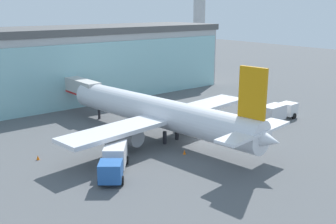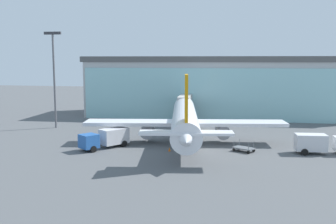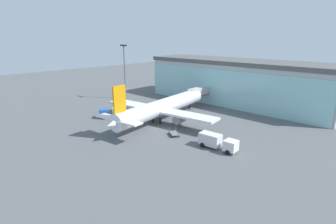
{
  "view_description": "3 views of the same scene",
  "coord_description": "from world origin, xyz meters",
  "px_view_note": "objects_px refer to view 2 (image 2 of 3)",
  "views": [
    {
      "loc": [
        -31.71,
        -35.14,
        16.77
      ],
      "look_at": [
        -1.84,
        4.56,
        3.46
      ],
      "focal_mm": 42.0,
      "sensor_mm": 36.0,
      "label": 1
    },
    {
      "loc": [
        5.89,
        -53.79,
        12.59
      ],
      "look_at": [
        -5.79,
        6.08,
        4.41
      ],
      "focal_mm": 42.0,
      "sensor_mm": 36.0,
      "label": 2
    },
    {
      "loc": [
        41.44,
        -37.31,
        20.09
      ],
      "look_at": [
        -0.28,
        4.49,
        2.94
      ],
      "focal_mm": 28.0,
      "sensor_mm": 36.0,
      "label": 3
    }
  ],
  "objects_px": {
    "airplane": "(185,120)",
    "safety_cone_nose": "(169,149)",
    "jet_bridge": "(186,101)",
    "fuel_truck": "(321,143)",
    "baggage_cart": "(244,148)",
    "catering_truck": "(106,138)",
    "safety_cone_wingtip": "(94,134)",
    "apron_light_mast": "(54,71)"
  },
  "relations": [
    {
      "from": "apron_light_mast",
      "to": "baggage_cart",
      "type": "distance_m",
      "value": 37.95
    },
    {
      "from": "fuel_truck",
      "to": "safety_cone_nose",
      "type": "bearing_deg",
      "value": -178.82
    },
    {
      "from": "airplane",
      "to": "fuel_truck",
      "type": "xyz_separation_m",
      "value": [
        19.09,
        -4.17,
        -1.98
      ]
    },
    {
      "from": "jet_bridge",
      "to": "safety_cone_wingtip",
      "type": "xyz_separation_m",
      "value": [
        -12.84,
        -17.7,
        -3.9
      ]
    },
    {
      "from": "jet_bridge",
      "to": "fuel_truck",
      "type": "xyz_separation_m",
      "value": [
        21.82,
        -24.0,
        -2.71
      ]
    },
    {
      "from": "safety_cone_nose",
      "to": "airplane",
      "type": "bearing_deg",
      "value": 79.92
    },
    {
      "from": "airplane",
      "to": "safety_cone_nose",
      "type": "xyz_separation_m",
      "value": [
        -1.16,
        -6.52,
        -3.17
      ]
    },
    {
      "from": "jet_bridge",
      "to": "catering_truck",
      "type": "height_order",
      "value": "jet_bridge"
    },
    {
      "from": "apron_light_mast",
      "to": "baggage_cart",
      "type": "relative_size",
      "value": 5.44
    },
    {
      "from": "airplane",
      "to": "fuel_truck",
      "type": "relative_size",
      "value": 4.7
    },
    {
      "from": "safety_cone_nose",
      "to": "baggage_cart",
      "type": "bearing_deg",
      "value": 9.17
    },
    {
      "from": "airplane",
      "to": "safety_cone_wingtip",
      "type": "bearing_deg",
      "value": 73.08
    },
    {
      "from": "apron_light_mast",
      "to": "catering_truck",
      "type": "height_order",
      "value": "apron_light_mast"
    },
    {
      "from": "jet_bridge",
      "to": "fuel_truck",
      "type": "height_order",
      "value": "jet_bridge"
    },
    {
      "from": "fuel_truck",
      "to": "apron_light_mast",
      "type": "bearing_deg",
      "value": 159.39
    },
    {
      "from": "jet_bridge",
      "to": "safety_cone_nose",
      "type": "xyz_separation_m",
      "value": [
        1.57,
        -26.34,
        -3.9
      ]
    },
    {
      "from": "catering_truck",
      "to": "jet_bridge",
      "type": "bearing_deg",
      "value": -160.18
    },
    {
      "from": "jet_bridge",
      "to": "fuel_truck",
      "type": "distance_m",
      "value": 32.55
    },
    {
      "from": "catering_truck",
      "to": "fuel_truck",
      "type": "height_order",
      "value": "same"
    },
    {
      "from": "catering_truck",
      "to": "fuel_truck",
      "type": "distance_m",
      "value": 29.59
    },
    {
      "from": "jet_bridge",
      "to": "safety_cone_wingtip",
      "type": "bearing_deg",
      "value": 141.4
    },
    {
      "from": "jet_bridge",
      "to": "baggage_cart",
      "type": "xyz_separation_m",
      "value": [
        11.66,
        -24.71,
        -3.67
      ]
    },
    {
      "from": "apron_light_mast",
      "to": "safety_cone_wingtip",
      "type": "height_order",
      "value": "apron_light_mast"
    },
    {
      "from": "safety_cone_wingtip",
      "to": "jet_bridge",
      "type": "bearing_deg",
      "value": 54.05
    },
    {
      "from": "fuel_truck",
      "to": "baggage_cart",
      "type": "relative_size",
      "value": 2.32
    },
    {
      "from": "catering_truck",
      "to": "baggage_cart",
      "type": "bearing_deg",
      "value": 130.37
    },
    {
      "from": "airplane",
      "to": "catering_truck",
      "type": "relative_size",
      "value": 4.88
    },
    {
      "from": "apron_light_mast",
      "to": "safety_cone_nose",
      "type": "distance_m",
      "value": 29.97
    },
    {
      "from": "baggage_cart",
      "to": "jet_bridge",
      "type": "bearing_deg",
      "value": 144.59
    },
    {
      "from": "safety_cone_nose",
      "to": "safety_cone_wingtip",
      "type": "distance_m",
      "value": 16.8
    },
    {
      "from": "catering_truck",
      "to": "safety_cone_wingtip",
      "type": "xyz_separation_m",
      "value": [
        -5.14,
        8.41,
        -1.19
      ]
    },
    {
      "from": "jet_bridge",
      "to": "airplane",
      "type": "height_order",
      "value": "airplane"
    },
    {
      "from": "jet_bridge",
      "to": "safety_cone_nose",
      "type": "height_order",
      "value": "jet_bridge"
    },
    {
      "from": "apron_light_mast",
      "to": "airplane",
      "type": "height_order",
      "value": "apron_light_mast"
    },
    {
      "from": "jet_bridge",
      "to": "apron_light_mast",
      "type": "height_order",
      "value": "apron_light_mast"
    },
    {
      "from": "jet_bridge",
      "to": "baggage_cart",
      "type": "bearing_deg",
      "value": -157.39
    },
    {
      "from": "fuel_truck",
      "to": "safety_cone_wingtip",
      "type": "bearing_deg",
      "value": 164.28
    },
    {
      "from": "catering_truck",
      "to": "safety_cone_nose",
      "type": "relative_size",
      "value": 13.07
    },
    {
      "from": "fuel_truck",
      "to": "safety_cone_wingtip",
      "type": "relative_size",
      "value": 13.59
    },
    {
      "from": "apron_light_mast",
      "to": "fuel_truck",
      "type": "relative_size",
      "value": 2.35
    },
    {
      "from": "jet_bridge",
      "to": "baggage_cart",
      "type": "distance_m",
      "value": 27.57
    },
    {
      "from": "airplane",
      "to": "baggage_cart",
      "type": "xyz_separation_m",
      "value": [
        8.93,
        -4.89,
        -2.94
      ]
    }
  ]
}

